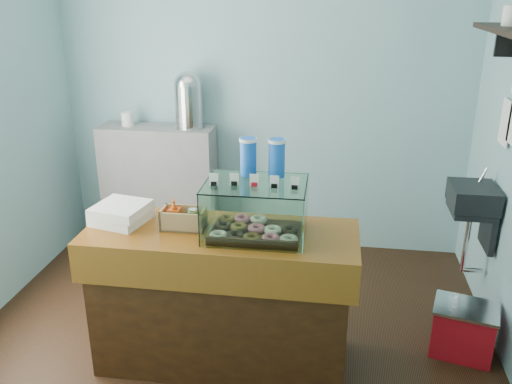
% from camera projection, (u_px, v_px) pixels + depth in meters
% --- Properties ---
extents(ground, '(3.50, 3.50, 0.00)m').
position_uv_depth(ground, '(231.00, 335.00, 3.70)').
color(ground, black).
rests_on(ground, ground).
extents(room_shell, '(3.54, 3.04, 2.82)m').
position_uv_depth(room_shell, '(231.00, 85.00, 3.10)').
color(room_shell, '#81B3BC').
rests_on(room_shell, ground).
extents(counter, '(1.60, 0.60, 0.90)m').
position_uv_depth(counter, '(222.00, 297.00, 3.30)').
color(counter, '#3F210C').
rests_on(counter, ground).
extents(back_shelf, '(1.00, 0.32, 1.10)m').
position_uv_depth(back_shelf, '(160.00, 187.00, 4.85)').
color(back_shelf, gray).
rests_on(back_shelf, ground).
extents(display_case, '(0.58, 0.43, 0.53)m').
position_uv_depth(display_case, '(256.00, 205.00, 3.07)').
color(display_case, black).
rests_on(display_case, counter).
extents(condiment_crate, '(0.25, 0.15, 0.17)m').
position_uv_depth(condiment_crate, '(182.00, 218.00, 3.17)').
color(condiment_crate, '#A67C53').
rests_on(condiment_crate, counter).
extents(pastry_boxes, '(0.35, 0.36, 0.12)m').
position_uv_depth(pastry_boxes, '(121.00, 213.00, 3.25)').
color(pastry_boxes, white).
rests_on(pastry_boxes, counter).
extents(coffee_urn, '(0.26, 0.26, 0.48)m').
position_uv_depth(coffee_urn, '(189.00, 98.00, 4.54)').
color(coffee_urn, silver).
rests_on(coffee_urn, back_shelf).
extents(red_cooler, '(0.45, 0.38, 0.34)m').
position_uv_depth(red_cooler, '(463.00, 330.00, 3.47)').
color(red_cooler, red).
rests_on(red_cooler, ground).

